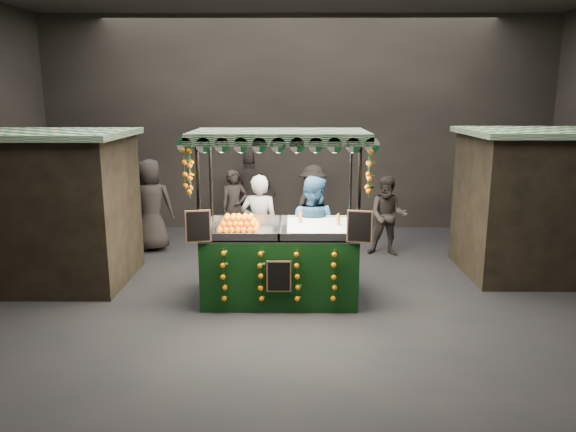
{
  "coord_description": "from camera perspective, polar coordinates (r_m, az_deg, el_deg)",
  "views": [
    {
      "loc": [
        -0.14,
        -8.09,
        3.18
      ],
      "look_at": [
        -0.21,
        0.75,
        1.22
      ],
      "focal_mm": 34.12,
      "sensor_mm": 36.0,
      "label": 1
    }
  ],
  "objects": [
    {
      "name": "vendor_blue",
      "position": [
        9.33,
        2.5,
        -1.48
      ],
      "size": [
        1.11,
        1.01,
        1.86
      ],
      "rotation": [
        0.0,
        0.0,
        2.73
      ],
      "color": "navy",
      "rests_on": "ground"
    },
    {
      "name": "shopper_3",
      "position": [
        11.98,
        2.59,
        1.27
      ],
      "size": [
        1.12,
        1.27,
        1.71
      ],
      "rotation": [
        0.0,
        0.0,
        1.02
      ],
      "color": "black",
      "rests_on": "ground"
    },
    {
      "name": "market_hall",
      "position": [
        8.09,
        1.52,
        13.91
      ],
      "size": [
        12.1,
        10.1,
        5.05
      ],
      "color": "black",
      "rests_on": "ground"
    },
    {
      "name": "neighbour_stall_right",
      "position": [
        10.77,
        25.41,
        1.26
      ],
      "size": [
        3.0,
        2.2,
        2.6
      ],
      "color": "black",
      "rests_on": "ground"
    },
    {
      "name": "vendor_grey",
      "position": [
        9.66,
        -2.98,
        -1.07
      ],
      "size": [
        0.72,
        0.51,
        1.84
      ],
      "rotation": [
        0.0,
        0.0,
        3.03
      ],
      "color": "slate",
      "rests_on": "ground"
    },
    {
      "name": "neighbour_stall_left",
      "position": [
        10.21,
        -24.18,
        0.82
      ],
      "size": [
        3.0,
        2.2,
        2.6
      ],
      "color": "black",
      "rests_on": "ground"
    },
    {
      "name": "ground",
      "position": [
        8.69,
        1.39,
        -8.98
      ],
      "size": [
        12.0,
        12.0,
        0.0
      ],
      "primitive_type": "plane",
      "color": "black",
      "rests_on": "ground"
    },
    {
      "name": "juice_stall",
      "position": [
        8.58,
        -0.79,
        -3.44
      ],
      "size": [
        2.74,
        1.61,
        2.66
      ],
      "color": "black",
      "rests_on": "ground"
    },
    {
      "name": "shopper_1",
      "position": [
        11.17,
        10.36,
        0.01
      ],
      "size": [
        0.9,
        0.77,
        1.61
      ],
      "rotation": [
        0.0,
        0.0,
        -0.22
      ],
      "color": "#2E2825",
      "rests_on": "ground"
    },
    {
      "name": "shopper_4",
      "position": [
        11.64,
        -14.13,
        1.1
      ],
      "size": [
        0.99,
        0.7,
        1.92
      ],
      "rotation": [
        0.0,
        0.0,
        3.24
      ],
      "color": "#282220",
      "rests_on": "ground"
    },
    {
      "name": "shopper_0",
      "position": [
        11.94,
        -5.6,
        0.95
      ],
      "size": [
        0.69,
        0.58,
        1.61
      ],
      "rotation": [
        0.0,
        0.0,
        0.38
      ],
      "color": "#2B2423",
      "rests_on": "ground"
    },
    {
      "name": "shopper_2",
      "position": [
        12.44,
        -3.95,
        2.23
      ],
      "size": [
        1.14,
        0.47,
        1.94
      ],
      "rotation": [
        0.0,
        0.0,
        3.14
      ],
      "color": "#2A2422",
      "rests_on": "ground"
    }
  ]
}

